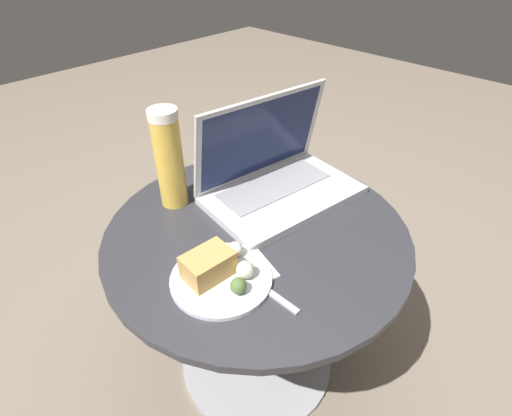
# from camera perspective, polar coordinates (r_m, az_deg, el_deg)

# --- Properties ---
(ground_plane) EXTENTS (6.00, 6.00, 0.00)m
(ground_plane) POSITION_cam_1_polar(r_m,az_deg,el_deg) (1.25, 0.10, -20.86)
(ground_plane) COLOR #726656
(table) EXTENTS (0.67, 0.67, 0.50)m
(table) POSITION_cam_1_polar(r_m,az_deg,el_deg) (0.98, 0.12, -9.86)
(table) COLOR #9E9EA3
(table) RESTS_ON ground_plane
(napkin) EXTENTS (0.18, 0.15, 0.00)m
(napkin) POSITION_cam_1_polar(r_m,az_deg,el_deg) (0.78, -3.45, -9.26)
(napkin) COLOR white
(napkin) RESTS_ON table
(laptop) EXTENTS (0.39, 0.28, 0.24)m
(laptop) POSITION_cam_1_polar(r_m,az_deg,el_deg) (0.97, 2.76, 4.65)
(laptop) COLOR silver
(laptop) RESTS_ON table
(beer_glass) EXTENTS (0.06, 0.06, 0.23)m
(beer_glass) POSITION_cam_1_polar(r_m,az_deg,el_deg) (0.92, -12.32, 6.87)
(beer_glass) COLOR gold
(beer_glass) RESTS_ON table
(snack_plate) EXTENTS (0.19, 0.19, 0.06)m
(snack_plate) POSITION_cam_1_polar(r_m,az_deg,el_deg) (0.76, -5.35, -9.04)
(snack_plate) COLOR silver
(snack_plate) RESTS_ON table
(fork) EXTENTS (0.02, 0.18, 0.00)m
(fork) POSITION_cam_1_polar(r_m,az_deg,el_deg) (0.76, -0.18, -10.47)
(fork) COLOR #B2B2B7
(fork) RESTS_ON table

